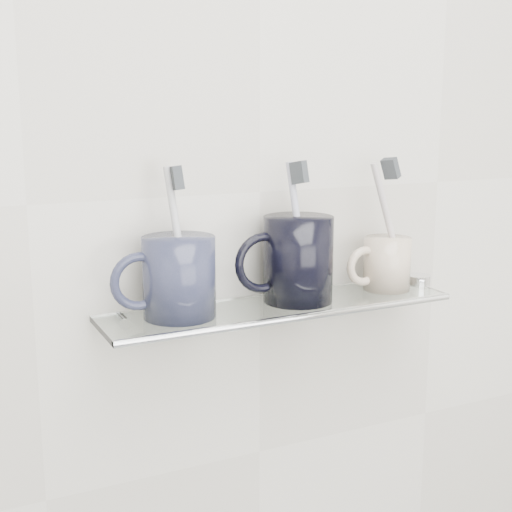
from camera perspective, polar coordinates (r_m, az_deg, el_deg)
wall_back at (r=1.02m, az=0.30°, el=5.14°), size 2.50×0.00×2.50m
shelf_glass at (r=0.99m, az=1.88°, el=-4.11°), size 0.50×0.12×0.01m
shelf_rail at (r=0.94m, az=3.47°, el=-4.94°), size 0.50×0.01×0.01m
bracket_left at (r=0.96m, az=-10.63°, el=-5.48°), size 0.02×0.03×0.02m
bracket_right at (r=1.14m, az=10.14°, el=-2.73°), size 0.02×0.03×0.02m
mug_left at (r=0.93m, az=-6.17°, el=-1.69°), size 0.11×0.11×0.11m
mug_left_handle at (r=0.91m, az=-9.33°, el=-2.02°), size 0.08×0.01×0.08m
toothbrush_left at (r=0.92m, az=-6.24°, el=1.24°), size 0.03×0.04×0.19m
bristles_left at (r=0.90m, az=-6.35°, el=6.23°), size 0.02×0.03×0.03m
mug_center at (r=1.00m, az=3.39°, el=-0.25°), size 0.11×0.11×0.12m
mug_center_handle at (r=0.97m, az=0.57°, el=-0.55°), size 0.08×0.01×0.08m
toothbrush_center at (r=0.99m, az=3.42°, el=2.06°), size 0.03×0.05×0.19m
bristles_center at (r=0.98m, az=3.48°, el=6.69°), size 0.02×0.03×0.03m
mug_right at (r=1.08m, az=10.44°, el=-0.59°), size 0.08×0.08×0.08m
mug_right_handle at (r=1.06m, az=8.65°, el=-0.81°), size 0.06×0.01×0.06m
toothbrush_right at (r=1.07m, az=10.56°, el=2.63°), size 0.08×0.02×0.18m
bristles_right at (r=1.06m, az=10.73°, el=6.90°), size 0.03×0.03×0.03m
chrome_cap at (r=1.12m, az=12.86°, el=-1.88°), size 0.04×0.04×0.02m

